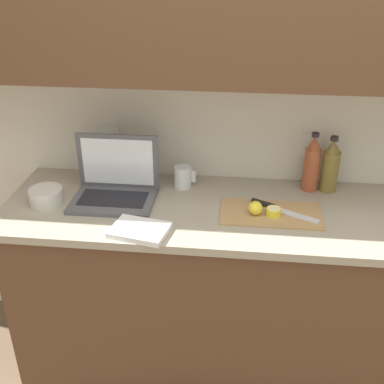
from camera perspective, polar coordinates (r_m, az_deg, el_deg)
name	(u,v)px	position (r m, az deg, el deg)	size (l,w,h in m)	color
ground_plane	(260,363)	(2.65, 8.11, -19.45)	(12.00, 12.00, 0.00)	brown
wall_back	(285,44)	(2.09, 10.95, 16.88)	(5.20, 0.38, 2.60)	silver
counter_unit	(272,292)	(2.34, 9.42, -11.67)	(2.36, 0.63, 0.91)	brown
laptop	(115,185)	(2.16, -9.10, 0.86)	(0.37, 0.26, 0.27)	#515156
cutting_board	(271,214)	(2.06, 9.29, -2.55)	(0.43, 0.22, 0.01)	tan
knife	(273,207)	(2.09, 9.53, -1.73)	(0.28, 0.17, 0.02)	silver
lemon_half_cut	(274,212)	(2.03, 9.64, -2.30)	(0.06, 0.06, 0.03)	yellow
lemon_whole_beside	(256,208)	(2.02, 7.54, -1.90)	(0.06, 0.06, 0.06)	yellow
bottle_green_soda	(330,166)	(2.26, 16.08, 2.94)	(0.08, 0.08, 0.26)	olive
bottle_oil_tall	(312,164)	(2.25, 14.01, 3.23)	(0.07, 0.07, 0.28)	#A34C2D
measuring_cup	(183,177)	(2.24, -1.08, 1.83)	(0.10, 0.08, 0.10)	silver
bowl_white	(46,196)	(2.20, -16.91, -0.47)	(0.15, 0.15, 0.07)	beige
dish_towel	(140,230)	(1.92, -6.23, -4.53)	(0.22, 0.16, 0.02)	white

